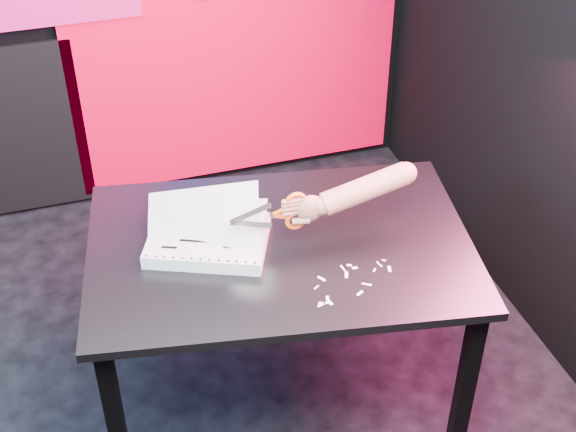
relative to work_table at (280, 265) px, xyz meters
name	(u,v)px	position (x,y,z in m)	size (l,w,h in m)	color
room	(130,87)	(-0.40, 0.04, 0.69)	(3.01, 3.01, 2.71)	black
backdrop	(104,17)	(-0.34, 1.51, 0.29)	(2.88, 0.05, 2.08)	#EC002B
work_table	(280,265)	(0.00, 0.00, 0.00)	(1.34, 1.01, 0.75)	black
printout_stack	(208,239)	(-0.22, 0.06, 0.11)	(0.45, 0.39, 0.20)	silver
scissors	(291,212)	(0.02, -0.03, 0.23)	(0.24, 0.02, 0.14)	#B4B4B8
hand_forearm	(356,192)	(0.24, -0.03, 0.26)	(0.43, 0.08, 0.15)	#9B6653
paper_clippings	(348,283)	(0.14, -0.24, 0.09)	(0.28, 0.16, 0.00)	white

